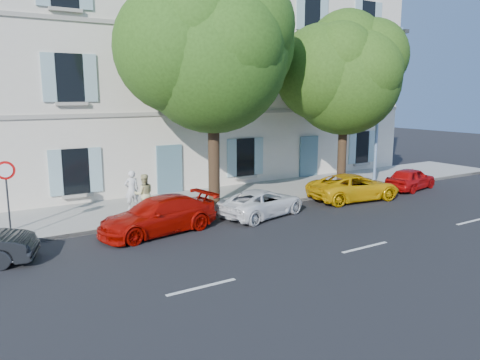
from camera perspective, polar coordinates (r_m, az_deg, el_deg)
ground at (r=18.76m, az=6.02°, el=-4.84°), size 90.00×90.00×0.00m
sidewalk at (r=22.30m, az=-1.04°, el=-2.11°), size 36.00×4.50×0.15m
kerb at (r=20.52m, az=2.09°, el=-3.22°), size 36.00×0.16×0.16m
building at (r=26.87m, az=-7.59°, el=12.67°), size 28.00×7.00×12.00m
car_red_coupe at (r=17.06m, az=-9.93°, el=-4.26°), size 4.66×2.45×1.29m
car_white_coupe at (r=19.14m, az=2.70°, el=-2.78°), size 4.29×2.74×1.10m
car_yellow_supercar at (r=22.60m, az=13.73°, el=-0.83°), size 4.68×2.60×1.24m
car_red_hatchback at (r=25.87m, az=20.08°, el=0.15°), size 3.64×2.06×1.17m
tree_left at (r=19.98m, az=-3.33°, el=14.64°), size 6.26×6.26×9.70m
tree_right at (r=24.43m, az=12.67°, el=11.86°), size 5.54×5.54×8.54m
road_sign at (r=17.08m, az=-26.59°, el=-0.37°), size 0.61×0.13×2.64m
street_lamp at (r=25.66m, az=16.78°, el=9.41°), size 0.36×1.70×7.95m
pedestrian_a at (r=20.08m, az=-13.06°, el=-1.18°), size 0.63×0.44×1.65m
pedestrian_b at (r=19.22m, az=-11.62°, el=-1.68°), size 0.90×0.76×1.62m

